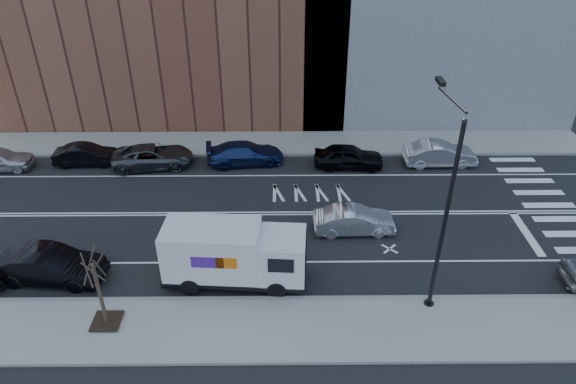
{
  "coord_description": "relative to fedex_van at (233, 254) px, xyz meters",
  "views": [
    {
      "loc": [
        0.58,
        -24.1,
        16.41
      ],
      "look_at": [
        0.8,
        0.05,
        1.4
      ],
      "focal_mm": 32.0,
      "sensor_mm": 36.0,
      "label": 1
    }
  ],
  "objects": [
    {
      "name": "street_tree",
      "position": [
        -5.23,
        -2.8,
        -0.13
      ],
      "size": [
        1.2,
        1.2,
        3.75
      ],
      "color": "black",
      "rests_on": "ground"
    },
    {
      "name": "far_parked_b",
      "position": [
        -10.66,
        11.54,
        -0.9
      ],
      "size": [
        4.21,
        1.64,
        1.37
      ],
      "primitive_type": "imported",
      "rotation": [
        0.0,
        0.0,
        1.62
      ],
      "color": "black",
      "rests_on": "ground"
    },
    {
      "name": "curb_far",
      "position": [
        1.77,
        12.6,
        -1.5
      ],
      "size": [
        44.0,
        0.25,
        0.17
      ],
      "primitive_type": "cube",
      "color": "gray",
      "rests_on": "ground"
    },
    {
      "name": "road_markings",
      "position": [
        1.77,
        5.6,
        -1.58
      ],
      "size": [
        40.0,
        8.6,
        0.01
      ],
      "primitive_type": null,
      "color": "white",
      "rests_on": "ground"
    },
    {
      "name": "sidewalk_far",
      "position": [
        1.77,
        14.4,
        -1.51
      ],
      "size": [
        44.0,
        3.6,
        0.15
      ],
      "primitive_type": "cube",
      "color": "gray",
      "rests_on": "ground"
    },
    {
      "name": "streetlight",
      "position": [
        8.77,
        -1.31,
        3.5
      ],
      "size": [
        0.44,
        4.02,
        9.34
      ],
      "color": "black",
      "rests_on": "ground"
    },
    {
      "name": "far_parked_d",
      "position": [
        -0.22,
        11.6,
        -0.85
      ],
      "size": [
        5.24,
        2.65,
        1.46
      ],
      "primitive_type": "imported",
      "rotation": [
        0.0,
        0.0,
        1.7
      ],
      "color": "navy",
      "rests_on": "ground"
    },
    {
      "name": "ground",
      "position": [
        1.77,
        5.6,
        -1.58
      ],
      "size": [
        120.0,
        120.0,
        0.0
      ],
      "primitive_type": "plane",
      "color": "black",
      "rests_on": "ground"
    },
    {
      "name": "far_parked_e",
      "position": [
        6.56,
        11.03,
        -0.81
      ],
      "size": [
        4.56,
        1.97,
        1.53
      ],
      "primitive_type": "imported",
      "rotation": [
        0.0,
        0.0,
        1.53
      ],
      "color": "black",
      "rests_on": "ground"
    },
    {
      "name": "fedex_van",
      "position": [
        0.0,
        0.0,
        0.0
      ],
      "size": [
        6.73,
        2.69,
        3.01
      ],
      "rotation": [
        0.0,
        0.0,
        -0.07
      ],
      "color": "black",
      "rests_on": "ground"
    },
    {
      "name": "far_parked_c",
      "position": [
        -6.23,
        11.25,
        -0.86
      ],
      "size": [
        5.43,
        3.01,
        1.44
      ],
      "primitive_type": "imported",
      "rotation": [
        0.0,
        0.0,
        1.7
      ],
      "color": "#44474B",
      "rests_on": "ground"
    },
    {
      "name": "crosswalk",
      "position": [
        17.77,
        5.6,
        -1.58
      ],
      "size": [
        3.0,
        14.0,
        0.01
      ],
      "primitive_type": null,
      "color": "white",
      "rests_on": "ground"
    },
    {
      "name": "near_parked_rear_a",
      "position": [
        -8.64,
        0.14,
        -0.75
      ],
      "size": [
        5.21,
        2.26,
        1.67
      ],
      "primitive_type": "imported",
      "rotation": [
        0.0,
        0.0,
        1.47
      ],
      "color": "black",
      "rests_on": "ground"
    },
    {
      "name": "curb_near",
      "position": [
        1.77,
        -1.4,
        -1.5
      ],
      "size": [
        44.0,
        0.25,
        0.17
      ],
      "primitive_type": "cube",
      "color": "gray",
      "rests_on": "ground"
    },
    {
      "name": "sidewalk_near",
      "position": [
        1.77,
        -3.2,
        -1.51
      ],
      "size": [
        44.0,
        3.6,
        0.15
      ],
      "primitive_type": "cube",
      "color": "gray",
      "rests_on": "ground"
    },
    {
      "name": "driving_sedan",
      "position": [
        6.07,
        3.87,
        -0.87
      ],
      "size": [
        4.34,
        1.64,
        1.42
      ],
      "primitive_type": "imported",
      "rotation": [
        0.0,
        0.0,
        1.6
      ],
      "color": "silver",
      "rests_on": "ground"
    },
    {
      "name": "far_parked_f",
      "position": [
        12.57,
        11.31,
        -0.8
      ],
      "size": [
        4.77,
        1.79,
        1.55
      ],
      "primitive_type": "imported",
      "rotation": [
        0.0,
        0.0,
        1.6
      ],
      "color": "silver",
      "rests_on": "ground"
    }
  ]
}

